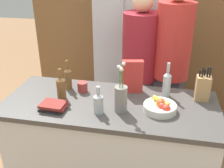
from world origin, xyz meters
TOP-DOWN VIEW (x-y plane):
  - kitchen_island at (0.00, 0.00)m, footprint 1.70×0.72m
  - back_wall_wood at (0.00, 1.76)m, footprint 2.90×0.12m
  - refrigerator at (-0.02, 1.40)m, footprint 0.82×0.62m
  - fruit_bowl at (0.40, -0.05)m, footprint 0.25×0.25m
  - knife_block at (0.71, 0.20)m, footprint 0.11×0.09m
  - flower_vase at (0.11, -0.11)m, footprint 0.09×0.09m
  - cereal_box at (0.15, 0.22)m, footprint 0.18×0.09m
  - coffee_mug at (-0.27, 0.15)m, footprint 0.09×0.12m
  - book_stack at (-0.40, -0.19)m, footprint 0.21×0.15m
  - bottle_oil at (-0.40, 0.17)m, footprint 0.06×0.06m
  - bottle_vinegar at (-0.40, -0.01)m, footprint 0.07×0.07m
  - bottle_wine at (-0.05, -0.16)m, footprint 0.07×0.07m
  - bottle_water at (0.43, 0.20)m, footprint 0.06×0.06m
  - person_at_sink at (0.16, 0.79)m, footprint 0.38×0.38m
  - person_in_blue at (0.47, 0.75)m, footprint 0.35×0.35m

SIDE VIEW (x-z plane):
  - kitchen_island at x=0.00m, z-range 0.00..0.94m
  - person_at_sink at x=0.16m, z-range 0.10..1.80m
  - book_stack at x=-0.40m, z-range 0.93..0.99m
  - refrigerator at x=-0.02m, z-range 0.00..1.94m
  - fruit_bowl at x=0.40m, z-range 0.92..1.02m
  - coffee_mug at x=-0.27m, z-range 0.93..1.02m
  - bottle_wine at x=-0.05m, z-range 0.91..1.13m
  - person_in_blue at x=0.47m, z-range 0.12..1.94m
  - bottle_vinegar at x=-0.40m, z-range 0.91..1.17m
  - bottle_oil at x=-0.40m, z-range 0.91..1.17m
  - knife_block at x=0.71m, z-range 0.90..1.18m
  - flower_vase at x=0.11m, z-range 0.85..1.24m
  - bottle_water at x=0.43m, z-range 0.90..1.20m
  - cereal_box at x=0.15m, z-range 0.93..1.21m
  - back_wall_wood at x=0.00m, z-range 0.00..2.60m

